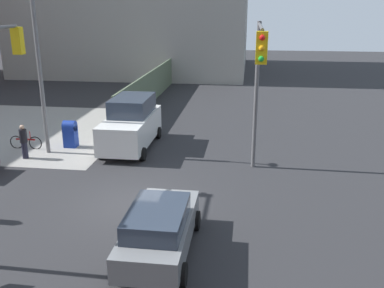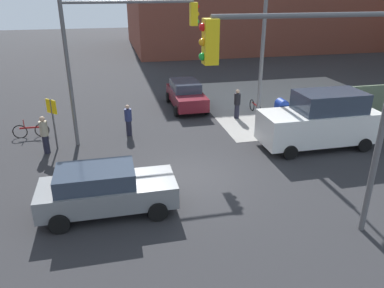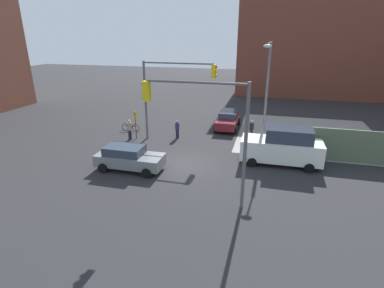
{
  "view_description": "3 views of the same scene",
  "coord_description": "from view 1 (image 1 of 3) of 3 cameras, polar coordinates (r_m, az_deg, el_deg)",
  "views": [
    {
      "loc": [
        -14.22,
        -4.12,
        7.09
      ],
      "look_at": [
        1.71,
        -2.02,
        1.89
      ],
      "focal_mm": 40.0,
      "sensor_mm": 36.0,
      "label": 1
    },
    {
      "loc": [
        -2.81,
        -12.83,
        7.0
      ],
      "look_at": [
        0.1,
        0.0,
        1.45
      ],
      "focal_mm": 35.0,
      "sensor_mm": 36.0,
      "label": 2
    },
    {
      "loc": [
        5.4,
        -18.28,
        8.54
      ],
      "look_at": [
        0.51,
        0.55,
        1.34
      ],
      "focal_mm": 28.0,
      "sensor_mm": 36.0,
      "label": 3
    }
  ],
  "objects": [
    {
      "name": "bicycle_leaning_on_fence",
      "position": [
        23.8,
        -21.27,
        0.2
      ],
      "size": [
        0.05,
        1.75,
        0.97
      ],
      "color": "black",
      "rests_on": "ground"
    },
    {
      "name": "traffic_signal_se_corner",
      "position": [
        16.87,
        8.82,
        9.31
      ],
      "size": [
        5.36,
        0.36,
        6.5
      ],
      "color": "#59595B",
      "rests_on": "ground"
    },
    {
      "name": "construction_fence",
      "position": [
        33.94,
        -5.12,
        7.85
      ],
      "size": [
        20.79,
        0.12,
        2.4
      ],
      "primitive_type": "cube",
      "color": "#56664C",
      "rests_on": "ground"
    },
    {
      "name": "street_lamp_corner",
      "position": [
        21.75,
        -18.95,
        10.67
      ],
      "size": [
        0.57,
        2.67,
        8.0
      ],
      "color": "slate",
      "rests_on": "ground"
    },
    {
      "name": "ground_plane",
      "position": [
        16.42,
        -7.88,
        -7.84
      ],
      "size": [
        120.0,
        120.0,
        0.0
      ],
      "primitive_type": "plane",
      "color": "#28282B"
    },
    {
      "name": "van_white_delivery",
      "position": [
        22.43,
        -8.09,
        2.72
      ],
      "size": [
        5.4,
        2.32,
        2.62
      ],
      "color": "white",
      "rests_on": "ground"
    },
    {
      "name": "sidewalk_corner",
      "position": [
        27.6,
        -21.21,
        1.81
      ],
      "size": [
        12.0,
        12.0,
        0.01
      ],
      "primitive_type": "cube",
      "color": "gray",
      "rests_on": "ground"
    },
    {
      "name": "sedan_gray",
      "position": [
        12.88,
        -4.36,
        -11.14
      ],
      "size": [
        4.46,
        2.02,
        1.62
      ],
      "color": "slate",
      "rests_on": "ground"
    },
    {
      "name": "mailbox_blue",
      "position": [
        23.25,
        -15.93,
        1.42
      ],
      "size": [
        0.56,
        0.64,
        1.43
      ],
      "color": "navy",
      "rests_on": "ground"
    },
    {
      "name": "pedestrian_waiting",
      "position": [
        22.15,
        -21.52,
        0.36
      ],
      "size": [
        0.36,
        0.36,
        1.69
      ],
      "rotation": [
        0.0,
        0.0,
        3.68
      ],
      "color": "black",
      "rests_on": "ground"
    }
  ]
}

